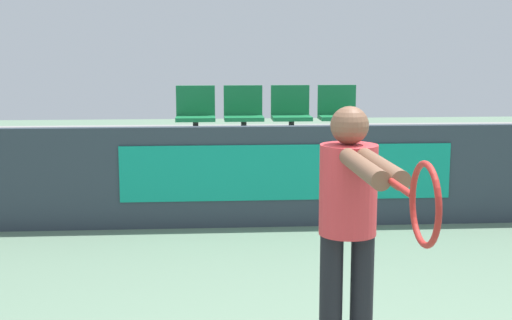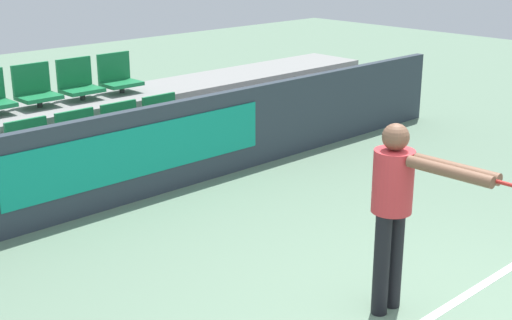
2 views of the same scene
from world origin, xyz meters
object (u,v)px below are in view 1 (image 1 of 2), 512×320
(stadium_chair_2, at_px, (301,155))
(stadium_chair_4, at_px, (196,111))
(stadium_chair_5, at_px, (243,111))
(stadium_chair_0, at_px, (195,156))
(tennis_player, at_px, (352,217))
(stadium_chair_7, at_px, (338,110))
(stadium_chair_3, at_px, (353,155))
(stadium_chair_6, at_px, (291,110))
(stadium_chair_1, at_px, (248,156))

(stadium_chair_2, relative_size, stadium_chair_4, 1.00)
(stadium_chair_5, bearing_deg, stadium_chair_0, -120.68)
(stadium_chair_0, xyz_separation_m, stadium_chair_5, (0.61, 1.02, 0.42))
(stadium_chair_2, xyz_separation_m, stadium_chair_5, (-0.61, 1.02, 0.42))
(stadium_chair_2, height_order, stadium_chair_4, stadium_chair_4)
(tennis_player, bearing_deg, stadium_chair_7, 79.33)
(stadium_chair_7, bearing_deg, stadium_chair_5, 180.00)
(stadium_chair_3, bearing_deg, stadium_chair_6, 120.68)
(stadium_chair_1, bearing_deg, stadium_chair_4, 120.68)
(stadium_chair_1, distance_m, stadium_chair_3, 1.21)
(stadium_chair_0, bearing_deg, stadium_chair_4, 90.00)
(stadium_chair_0, height_order, stadium_chair_5, stadium_chair_5)
(stadium_chair_1, bearing_deg, stadium_chair_7, 40.13)
(stadium_chair_6, relative_size, stadium_chair_7, 1.00)
(stadium_chair_1, height_order, tennis_player, tennis_player)
(stadium_chair_3, distance_m, stadium_chair_7, 1.11)
(stadium_chair_0, height_order, stadium_chair_6, stadium_chair_6)
(stadium_chair_7, bearing_deg, stadium_chair_1, -139.87)
(stadium_chair_2, distance_m, stadium_chair_5, 1.26)
(stadium_chair_5, bearing_deg, stadium_chair_6, 0.00)
(stadium_chair_3, height_order, stadium_chair_7, stadium_chair_7)
(stadium_chair_5, relative_size, tennis_player, 0.33)
(stadium_chair_0, relative_size, stadium_chair_6, 1.00)
(stadium_chair_7, bearing_deg, stadium_chair_4, 180.00)
(stadium_chair_6, height_order, stadium_chair_7, same)
(stadium_chair_1, distance_m, stadium_chair_4, 1.26)
(stadium_chair_3, bearing_deg, stadium_chair_0, 180.00)
(stadium_chair_2, bearing_deg, stadium_chair_5, 120.68)
(stadium_chair_4, bearing_deg, stadium_chair_7, 0.00)
(stadium_chair_4, bearing_deg, stadium_chair_0, -90.00)
(stadium_chair_7, bearing_deg, stadium_chair_0, -150.67)
(stadium_chair_6, bearing_deg, stadium_chair_5, 180.00)
(stadium_chair_5, bearing_deg, stadium_chair_1, -90.00)
(stadium_chair_5, xyz_separation_m, stadium_chair_7, (1.21, 0.00, 0.00))
(stadium_chair_2, height_order, stadium_chair_6, stadium_chair_6)
(stadium_chair_6, bearing_deg, tennis_player, -93.22)
(stadium_chair_0, relative_size, stadium_chair_5, 1.00)
(stadium_chair_2, xyz_separation_m, stadium_chair_4, (-1.21, 1.02, 0.42))
(stadium_chair_4, height_order, stadium_chair_6, same)
(stadium_chair_3, height_order, stadium_chair_5, stadium_chair_5)
(stadium_chair_1, height_order, stadium_chair_2, same)
(stadium_chair_0, xyz_separation_m, stadium_chair_7, (1.82, 1.02, 0.42))
(stadium_chair_2, relative_size, stadium_chair_6, 1.00)
(stadium_chair_4, bearing_deg, stadium_chair_3, -29.33)
(stadium_chair_0, distance_m, stadium_chair_4, 1.11)
(stadium_chair_4, height_order, tennis_player, tennis_player)
(stadium_chair_0, bearing_deg, stadium_chair_1, 0.00)
(stadium_chair_0, xyz_separation_m, tennis_player, (0.91, -4.30, 0.34))
(stadium_chair_2, distance_m, stadium_chair_7, 1.26)
(stadium_chair_0, distance_m, stadium_chair_1, 0.61)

